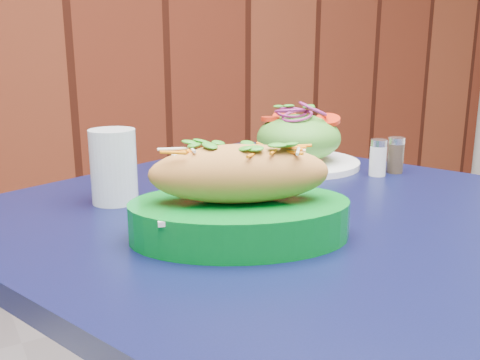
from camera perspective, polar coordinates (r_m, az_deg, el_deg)
cafe_table at (r=0.83m, az=4.68°, el=-8.69°), size 1.02×1.02×0.75m
banh_mi_basket at (r=0.66m, az=-0.04°, el=-2.22°), size 0.33×0.28×0.13m
salad_plate at (r=1.07m, az=6.25°, el=4.07°), size 0.24×0.24×0.12m
water_glass at (r=0.83m, az=-13.33°, el=1.42°), size 0.07×0.07×0.11m
salt_shaker at (r=1.02m, az=14.51°, el=2.32°), size 0.03×0.03×0.07m
pepper_shaker at (r=1.05m, az=16.26°, el=2.56°), size 0.03×0.03×0.07m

